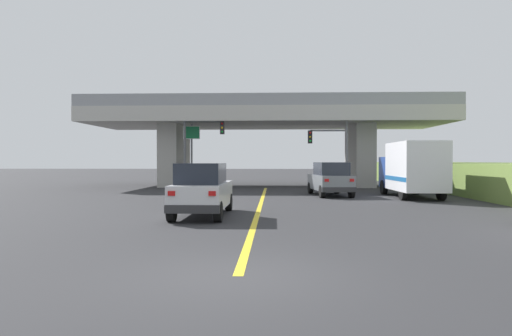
% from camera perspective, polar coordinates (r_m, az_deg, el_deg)
% --- Properties ---
extents(ground, '(160.00, 160.00, 0.00)m').
position_cam_1_polar(ground, '(38.30, 1.30, -2.25)').
color(ground, '#2B2B2D').
extents(overpass_bridge, '(28.90, 9.70, 7.10)m').
position_cam_1_polar(overpass_bridge, '(38.35, 1.31, 5.21)').
color(overpass_bridge, '#B7B5AD').
rests_on(overpass_bridge, ground).
extents(lane_divider_stripe, '(0.20, 26.97, 0.01)m').
position_cam_1_polar(lane_divider_stripe, '(21.87, 0.55, -4.62)').
color(lane_divider_stripe, yellow).
rests_on(lane_divider_stripe, ground).
extents(suv_lead, '(1.87, 4.79, 2.02)m').
position_cam_1_polar(suv_lead, '(17.49, -6.70, -2.70)').
color(suv_lead, silver).
rests_on(suv_lead, ground).
extents(suv_crossing, '(2.42, 4.84, 2.02)m').
position_cam_1_polar(suv_crossing, '(27.89, 9.26, -1.36)').
color(suv_crossing, slate).
rests_on(suv_crossing, ground).
extents(box_truck, '(2.33, 6.44, 3.15)m').
position_cam_1_polar(box_truck, '(27.56, 18.93, -0.12)').
color(box_truck, navy).
rests_on(box_truck, ground).
extents(traffic_signal_nearside, '(2.98, 0.36, 5.13)m').
position_cam_1_polar(traffic_signal_nearside, '(34.51, 9.59, 2.73)').
color(traffic_signal_nearside, slate).
rests_on(traffic_signal_nearside, ground).
extents(traffic_signal_farside, '(3.08, 0.36, 5.92)m').
position_cam_1_polar(traffic_signal_farside, '(34.53, -7.29, 3.51)').
color(traffic_signal_farside, '#56595E').
rests_on(traffic_signal_farside, ground).
extents(highway_sign, '(1.30, 0.17, 4.96)m').
position_cam_1_polar(highway_sign, '(35.62, -8.06, 3.23)').
color(highway_sign, '#56595E').
rests_on(highway_sign, ground).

